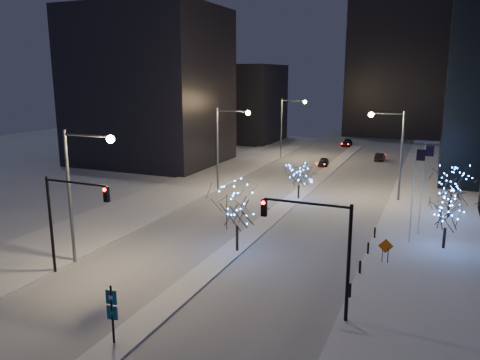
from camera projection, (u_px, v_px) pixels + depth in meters
The scene contains 25 objects.
ground at pixel (176, 297), 29.71m from camera, with size 160.00×160.00×0.00m, color silver.
road at pixel (313, 183), 61.17m from camera, with size 20.00×130.00×0.02m, color #B6BBC6.
median at pixel (303, 191), 56.66m from camera, with size 2.00×80.00×0.15m, color silver.
east_sidewalk at pixel (435, 232), 41.97m from camera, with size 10.00×90.00×0.15m, color silver.
west_sidewalk at pixel (159, 199), 52.99m from camera, with size 8.00×90.00×0.15m, color silver.
filler_west_near at pixel (150, 87), 73.69m from camera, with size 22.00×18.00×24.00m, color black.
filler_west_far at pixel (237, 103), 100.77m from camera, with size 18.00×16.00×16.00m, color black.
horizon_block at pixel (405, 43), 105.55m from camera, with size 24.00×14.00×42.00m, color black.
street_lamp_w_near at pixel (80, 179), 33.49m from camera, with size 4.40×0.56×10.00m.
street_lamp_w_mid at pixel (225, 138), 55.96m from camera, with size 4.40×0.56×10.00m.
street_lamp_w_far at pixel (287, 120), 78.43m from camera, with size 4.40×0.56×10.00m.
street_lamp_east at pixel (393, 144), 51.44m from camera, with size 3.90×0.56×10.00m.
traffic_signal_west at pixel (67, 211), 31.88m from camera, with size 5.26×0.43×7.00m.
traffic_signal_east at pixel (321, 240), 26.17m from camera, with size 5.26×0.43×7.00m.
flagpoles at pixel (419, 185), 39.09m from camera, with size 1.35×2.60×8.00m.
bollards at pixel (364, 257), 34.69m from camera, with size 0.16×12.16×0.90m.
car_near at pixel (323, 162), 72.69m from camera, with size 1.49×3.70×1.26m, color black.
car_mid at pixel (380, 157), 77.35m from camera, with size 1.34×3.84×1.27m, color black.
car_far at pixel (347, 143), 93.40m from camera, with size 1.76×4.32×1.25m, color black.
holiday_tree_median_near at pixel (237, 207), 36.46m from camera, with size 5.36×5.36×5.46m.
holiday_tree_median_far at pixel (299, 176), 52.52m from camera, with size 3.90×3.90×3.98m.
holiday_tree_plaza_near at pixel (447, 211), 37.10m from camera, with size 4.07×4.07×4.77m.
holiday_tree_plaza_far at pixel (451, 184), 45.40m from camera, with size 4.10×4.10×5.01m.
wayfinding_sign at pixel (112, 309), 23.94m from camera, with size 0.60×0.14×3.36m.
construction_sign at pixel (386, 248), 34.62m from camera, with size 1.11×0.27×1.85m.
Camera 1 is at (14.39, -23.63, 13.75)m, focal length 35.00 mm.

